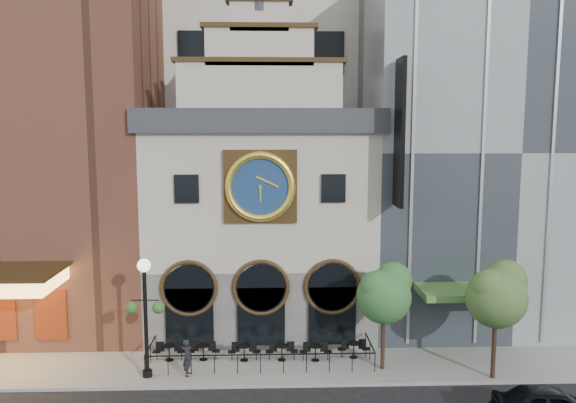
# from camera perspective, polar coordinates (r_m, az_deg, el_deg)

# --- Properties ---
(ground) EXTENTS (120.00, 120.00, 0.00)m
(ground) POSITION_cam_1_polar(r_m,az_deg,el_deg) (26.07, -2.83, -18.43)
(ground) COLOR black
(ground) RESTS_ON ground
(sidewalk) EXTENTS (44.00, 5.00, 0.15)m
(sidewalk) POSITION_cam_1_polar(r_m,az_deg,el_deg) (28.31, -2.76, -16.09)
(sidewalk) COLOR gray
(sidewalk) RESTS_ON ground
(clock_building) EXTENTS (12.60, 8.78, 18.65)m
(clock_building) POSITION_cam_1_polar(r_m,az_deg,el_deg) (31.64, -2.70, -1.10)
(clock_building) COLOR #605E5B
(clock_building) RESTS_ON ground
(theater_building) EXTENTS (14.00, 15.60, 25.00)m
(theater_building) POSITION_cam_1_polar(r_m,az_deg,el_deg) (36.04, -24.12, 8.74)
(theater_building) COLOR brown
(theater_building) RESTS_ON ground
(retail_building) EXTENTS (14.00, 14.40, 20.00)m
(retail_building) POSITION_cam_1_polar(r_m,az_deg,el_deg) (35.76, 18.70, 5.06)
(retail_building) COLOR gray
(retail_building) RESTS_ON ground
(office_tower) EXTENTS (20.00, 16.00, 40.00)m
(office_tower) POSITION_cam_1_polar(r_m,az_deg,el_deg) (44.32, -2.61, 18.63)
(office_tower) COLOR silver
(office_tower) RESTS_ON ground
(cafe_railing) EXTENTS (10.60, 2.60, 0.90)m
(cafe_railing) POSITION_cam_1_polar(r_m,az_deg,el_deg) (28.11, -2.76, -15.11)
(cafe_railing) COLOR black
(cafe_railing) RESTS_ON sidewalk
(bistro_0) EXTENTS (1.58, 0.68, 0.90)m
(bistro_0) POSITION_cam_1_polar(r_m,az_deg,el_deg) (28.82, -11.98, -14.65)
(bistro_0) COLOR black
(bistro_0) RESTS_ON sidewalk
(bistro_1) EXTENTS (1.58, 0.68, 0.90)m
(bistro_1) POSITION_cam_1_polar(r_m,az_deg,el_deg) (28.58, -8.59, -14.76)
(bistro_1) COLOR black
(bistro_1) RESTS_ON sidewalk
(bistro_2) EXTENTS (1.58, 0.68, 0.90)m
(bistro_2) POSITION_cam_1_polar(r_m,az_deg,el_deg) (28.29, -4.47, -14.94)
(bistro_2) COLOR black
(bistro_2) RESTS_ON sidewalk
(bistro_3) EXTENTS (1.58, 0.68, 0.90)m
(bistro_3) POSITION_cam_1_polar(r_m,az_deg,el_deg) (28.24, -0.63, -14.96)
(bistro_3) COLOR black
(bistro_3) RESTS_ON sidewalk
(bistro_4) EXTENTS (1.58, 0.68, 0.90)m
(bistro_4) POSITION_cam_1_polar(r_m,az_deg,el_deg) (28.24, 2.81, -14.97)
(bistro_4) COLOR black
(bistro_4) RESTS_ON sidewalk
(bistro_5) EXTENTS (1.58, 0.68, 0.90)m
(bistro_5) POSITION_cam_1_polar(r_m,az_deg,el_deg) (28.71, 6.70, -14.62)
(bistro_5) COLOR black
(bistro_5) RESTS_ON sidewalk
(pedestrian) EXTENTS (0.42, 0.63, 1.70)m
(pedestrian) POSITION_cam_1_polar(r_m,az_deg,el_deg) (26.94, -10.18, -15.34)
(pedestrian) COLOR black
(pedestrian) RESTS_ON sidewalk
(lamppost) EXTENTS (1.75, 0.60, 5.48)m
(lamppost) POSITION_cam_1_polar(r_m,az_deg,el_deg) (26.33, -14.31, -10.10)
(lamppost) COLOR black
(lamppost) RESTS_ON sidewalk
(tree_left) EXTENTS (2.62, 2.53, 5.05)m
(tree_left) POSITION_cam_1_polar(r_m,az_deg,el_deg) (26.67, 9.81, -9.05)
(tree_left) COLOR #382619
(tree_left) RESTS_ON sidewalk
(tree_right) EXTENTS (2.80, 2.69, 5.39)m
(tree_right) POSITION_cam_1_polar(r_m,az_deg,el_deg) (26.97, 20.49, -8.69)
(tree_right) COLOR #382619
(tree_right) RESTS_ON sidewalk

